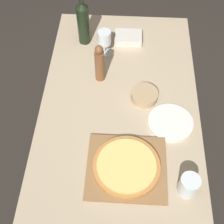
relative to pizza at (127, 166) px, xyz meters
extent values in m
plane|color=#2D2823|center=(-0.05, 0.33, -0.79)|extent=(12.00, 12.00, 0.00)
cube|color=tan|center=(-0.05, 0.33, -0.04)|extent=(0.83, 1.52, 0.03)
cylinder|color=brown|center=(-0.40, 1.03, -0.43)|extent=(0.06, 0.06, 0.73)
cylinder|color=brown|center=(0.31, 1.03, -0.43)|extent=(0.06, 0.06, 0.73)
cube|color=olive|center=(0.00, 0.00, -0.02)|extent=(0.36, 0.33, 0.02)
cylinder|color=#BC7A3D|center=(0.00, 0.00, 0.00)|extent=(0.31, 0.31, 0.02)
cylinder|color=#E0C66B|center=(0.00, 0.00, 0.01)|extent=(0.27, 0.27, 0.01)
cylinder|color=black|center=(-0.28, 0.84, 0.09)|extent=(0.07, 0.07, 0.24)
cone|color=black|center=(-0.28, 0.84, 0.23)|extent=(0.07, 0.07, 0.03)
cylinder|color=brown|center=(-0.16, 0.54, 0.07)|extent=(0.05, 0.05, 0.19)
sphere|color=brown|center=(-0.16, 0.54, 0.19)|extent=(0.04, 0.04, 0.04)
cylinder|color=silver|center=(-0.15, 0.75, -0.03)|extent=(0.08, 0.08, 0.00)
cylinder|color=silver|center=(-0.15, 0.75, 0.01)|extent=(0.01, 0.01, 0.07)
cylinder|color=silver|center=(-0.15, 0.75, 0.09)|extent=(0.08, 0.08, 0.08)
cylinder|color=tan|center=(0.08, 0.41, -0.01)|extent=(0.14, 0.14, 0.05)
cylinder|color=silver|center=(0.27, -0.09, 0.02)|extent=(0.09, 0.09, 0.11)
cylinder|color=silver|center=(0.21, 0.26, -0.02)|extent=(0.23, 0.23, 0.01)
cube|color=beige|center=(-0.01, 0.86, -0.01)|extent=(0.16, 0.12, 0.05)
camera|label=1|loc=(-0.03, -0.61, 1.29)|focal=50.00mm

